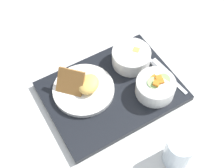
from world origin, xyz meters
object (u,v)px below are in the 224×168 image
bowl_salad (156,86)px  bowl_soup (131,56)px  glass_water (178,152)px  plate_main (83,88)px  spoon (160,73)px  knife (162,69)px

bowl_salad → bowl_soup: bearing=-89.6°
glass_water → bowl_salad: bearing=-108.3°
bowl_salad → glass_water: (0.07, 0.20, -0.00)m
plate_main → glass_water: glass_water is taller
plate_main → glass_water: bearing=110.9°
plate_main → spoon: 0.25m
knife → plate_main: bearing=-109.6°
bowl_salad → glass_water: size_ratio=1.15×
spoon → glass_water: size_ratio=1.48×
bowl_salad → plate_main: (0.19, -0.11, -0.01)m
bowl_salad → knife: 0.09m
bowl_salad → bowl_soup: bowl_salad is taller
bowl_salad → plate_main: 0.22m
bowl_soup → spoon: size_ratio=0.81×
bowl_salad → knife: bearing=-140.7°
bowl_soup → plate_main: (0.19, 0.02, -0.02)m
bowl_salad → plate_main: size_ratio=0.64×
bowl_soup → knife: size_ratio=0.80×
bowl_soup → knife: (-0.07, 0.08, -0.02)m
plate_main → glass_water: size_ratio=1.81×
knife → bowl_soup: bearing=-145.5°
bowl_soup → plate_main: 0.19m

